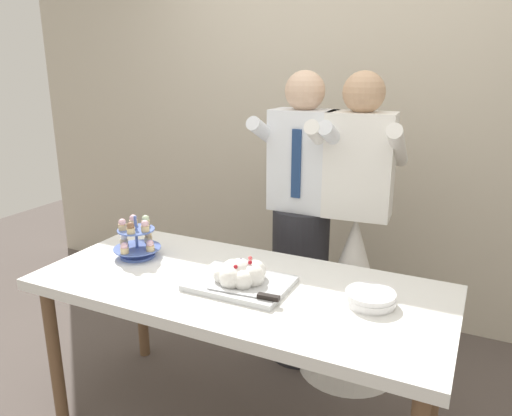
{
  "coord_description": "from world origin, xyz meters",
  "views": [
    {
      "loc": [
        0.92,
        -1.72,
        1.69
      ],
      "look_at": [
        0.01,
        0.15,
        1.07
      ],
      "focal_mm": 34.32,
      "sensor_mm": 36.0,
      "label": 1
    }
  ],
  "objects_px": {
    "plate_stack": "(371,298)",
    "person_bride": "(353,275)",
    "cupcake_stand": "(137,240)",
    "person_groom": "(301,238)",
    "dessert_table": "(239,298)",
    "main_cake_tray": "(241,277)"
  },
  "relations": [
    {
      "from": "plate_stack",
      "to": "person_groom",
      "type": "bearing_deg",
      "value": 129.16
    },
    {
      "from": "cupcake_stand",
      "to": "person_bride",
      "type": "relative_size",
      "value": 0.14
    },
    {
      "from": "cupcake_stand",
      "to": "person_bride",
      "type": "xyz_separation_m",
      "value": [
        0.91,
        0.67,
        -0.28
      ]
    },
    {
      "from": "plate_stack",
      "to": "person_bride",
      "type": "bearing_deg",
      "value": 109.63
    },
    {
      "from": "cupcake_stand",
      "to": "person_groom",
      "type": "relative_size",
      "value": 0.14
    },
    {
      "from": "dessert_table",
      "to": "person_bride",
      "type": "height_order",
      "value": "person_bride"
    },
    {
      "from": "dessert_table",
      "to": "plate_stack",
      "type": "xyz_separation_m",
      "value": [
        0.56,
        0.05,
        0.1
      ]
    },
    {
      "from": "cupcake_stand",
      "to": "main_cake_tray",
      "type": "bearing_deg",
      "value": -7.04
    },
    {
      "from": "plate_stack",
      "to": "person_groom",
      "type": "height_order",
      "value": "person_groom"
    },
    {
      "from": "dessert_table",
      "to": "plate_stack",
      "type": "relative_size",
      "value": 8.94
    },
    {
      "from": "cupcake_stand",
      "to": "plate_stack",
      "type": "bearing_deg",
      "value": 0.03
    },
    {
      "from": "plate_stack",
      "to": "cupcake_stand",
      "type": "bearing_deg",
      "value": -179.97
    },
    {
      "from": "plate_stack",
      "to": "dessert_table",
      "type": "bearing_deg",
      "value": -175.09
    },
    {
      "from": "person_groom",
      "to": "main_cake_tray",
      "type": "bearing_deg",
      "value": -89.21
    },
    {
      "from": "cupcake_stand",
      "to": "person_bride",
      "type": "bearing_deg",
      "value": 36.42
    },
    {
      "from": "main_cake_tray",
      "to": "person_groom",
      "type": "xyz_separation_m",
      "value": [
        -0.01,
        0.75,
        -0.07
      ]
    },
    {
      "from": "cupcake_stand",
      "to": "main_cake_tray",
      "type": "relative_size",
      "value": 0.53
    },
    {
      "from": "dessert_table",
      "to": "person_groom",
      "type": "relative_size",
      "value": 1.08
    },
    {
      "from": "dessert_table",
      "to": "person_bride",
      "type": "xyz_separation_m",
      "value": [
        0.32,
        0.72,
        -0.12
      ]
    },
    {
      "from": "person_groom",
      "to": "person_bride",
      "type": "xyz_separation_m",
      "value": [
        0.31,
        0.0,
        -0.16
      ]
    },
    {
      "from": "plate_stack",
      "to": "person_bride",
      "type": "height_order",
      "value": "person_bride"
    },
    {
      "from": "main_cake_tray",
      "to": "person_bride",
      "type": "distance_m",
      "value": 0.84
    }
  ]
}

